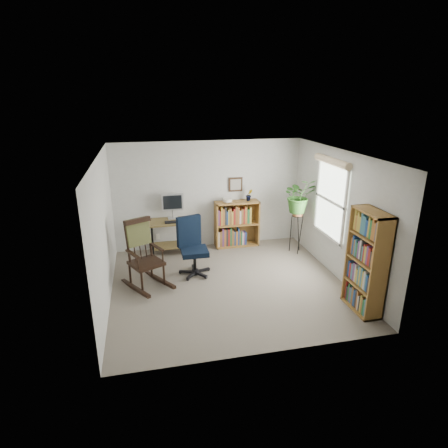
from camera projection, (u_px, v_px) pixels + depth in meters
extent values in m
cube|color=slate|center=(229.00, 284.00, 6.91)|extent=(4.20, 4.00, 0.00)
cube|color=silver|center=(229.00, 154.00, 6.13)|extent=(4.20, 4.00, 0.00)
cube|color=beige|center=(209.00, 195.00, 8.37)|extent=(4.20, 0.00, 2.40)
cube|color=beige|center=(265.00, 274.00, 4.68)|extent=(4.20, 0.00, 2.40)
cube|color=beige|center=(104.00, 232.00, 6.09)|extent=(0.00, 4.00, 2.40)
cube|color=beige|center=(339.00, 215.00, 6.95)|extent=(0.00, 4.00, 2.40)
cube|color=black|center=(174.00, 222.00, 7.95)|extent=(0.40, 0.15, 0.02)
imported|color=#2F6423|center=(300.00, 179.00, 7.82)|extent=(1.69, 1.88, 1.46)
imported|color=#2F6423|center=(249.00, 198.00, 8.42)|extent=(0.13, 0.24, 0.11)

